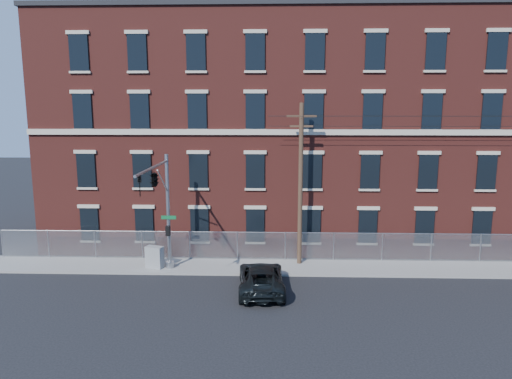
{
  "coord_description": "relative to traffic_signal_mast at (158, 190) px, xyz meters",
  "views": [
    {
      "loc": [
        0.16,
        -22.63,
        9.75
      ],
      "look_at": [
        -0.69,
        4.0,
        5.11
      ],
      "focal_mm": 32.59,
      "sensor_mm": 36.0,
      "label": 1
    }
  ],
  "objects": [
    {
      "name": "utility_pole_near",
      "position": [
        8.0,
        3.42,
        -0.05
      ],
      "size": [
        1.8,
        0.28,
        10.0
      ],
      "color": "#4B3525",
      "rests_on": "ground"
    },
    {
      "name": "traffic_signal_mast",
      "position": [
        0.0,
        0.0,
        0.0
      ],
      "size": [
        0.9,
        6.75,
        7.0
      ],
      "color": "#9EA0A5",
      "rests_on": "ground"
    },
    {
      "name": "chain_link_fence",
      "position": [
        18.0,
        4.12,
        -4.33
      ],
      "size": [
        59.06,
        0.06,
        1.85
      ],
      "color": "#A5A8AD",
      "rests_on": "ground"
    },
    {
      "name": "pickup_truck",
      "position": [
        5.68,
        -0.84,
        -4.67
      ],
      "size": [
        2.63,
        5.27,
        1.43
      ],
      "primitive_type": "imported",
      "rotation": [
        0.0,
        0.0,
        3.19
      ],
      "color": "black",
      "rests_on": "ground"
    },
    {
      "name": "utility_cabinet",
      "position": [
        -0.93,
        2.32,
        -4.6
      ],
      "size": [
        1.18,
        0.85,
        1.33
      ],
      "primitive_type": "cube",
      "rotation": [
        0.0,
        0.0,
        -0.33
      ],
      "color": "gray",
      "rests_on": "sidewalk"
    },
    {
      "name": "ground",
      "position": [
        6.0,
        -2.18,
        -5.39
      ],
      "size": [
        140.0,
        140.0,
        0.0
      ],
      "primitive_type": "plane",
      "color": "black",
      "rests_on": "ground"
    },
    {
      "name": "mill_building",
      "position": [
        18.0,
        11.75,
        2.76
      ],
      "size": [
        55.3,
        14.32,
        16.3
      ],
      "color": "maroon",
      "rests_on": "ground"
    },
    {
      "name": "sidewalk",
      "position": [
        18.0,
        2.82,
        -5.33
      ],
      "size": [
        65.0,
        3.0,
        0.12
      ],
      "primitive_type": "cube",
      "color": "gray",
      "rests_on": "ground"
    }
  ]
}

